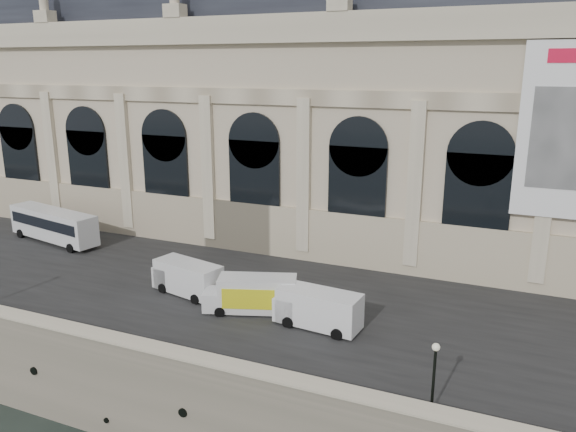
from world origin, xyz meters
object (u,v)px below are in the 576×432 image
at_px(van_c, 314,308).
at_px(lamp_right, 434,379).
at_px(van_b, 185,277).
at_px(bus_left, 53,224).
at_px(box_truck, 252,295).

height_order(van_c, lamp_right, lamp_right).
xyz_separation_m(van_b, lamp_right, (20.90, -8.57, 0.66)).
bearing_deg(bus_left, box_truck, -14.95).
height_order(van_c, box_truck, box_truck).
height_order(bus_left, box_truck, bus_left).
distance_m(bus_left, lamp_right, 43.31).
relative_size(van_b, van_c, 1.02).
distance_m(van_c, box_truck, 5.06).
bearing_deg(van_b, bus_left, 163.19).
xyz_separation_m(bus_left, van_b, (19.89, -6.01, -0.57)).
bearing_deg(van_c, box_truck, 175.33).
height_order(van_b, lamp_right, lamp_right).
xyz_separation_m(van_c, lamp_right, (9.29, -7.11, 0.64)).
bearing_deg(bus_left, van_c, -13.35).
xyz_separation_m(bus_left, box_truck, (26.44, -7.06, -0.54)).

